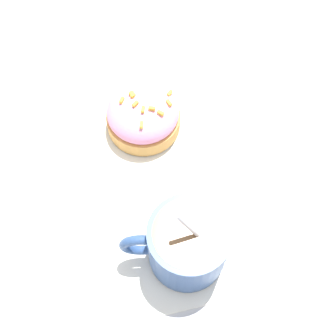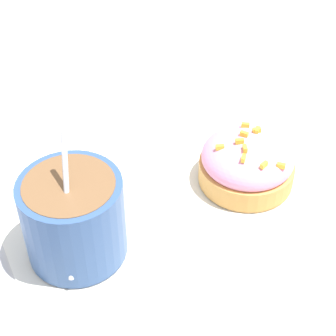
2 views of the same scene
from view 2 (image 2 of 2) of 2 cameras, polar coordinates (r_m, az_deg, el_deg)
ground_plane at (r=0.48m, az=-0.46°, el=-4.09°), size 3.00×3.00×0.00m
paper_napkin at (r=0.48m, az=-0.46°, el=-3.96°), size 0.28×0.25×0.00m
coffee_cup at (r=0.42m, az=-9.61°, el=-4.62°), size 0.08×0.10×0.11m
frosted_pastry at (r=0.49m, az=8.04°, el=0.60°), size 0.08×0.08×0.05m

